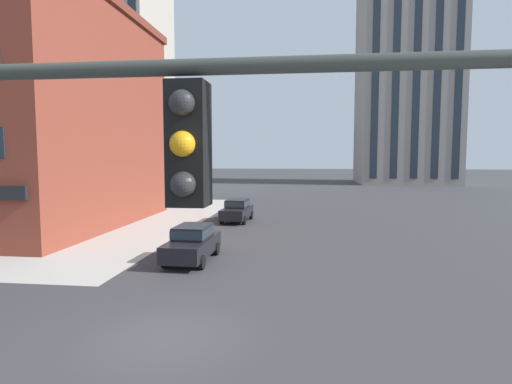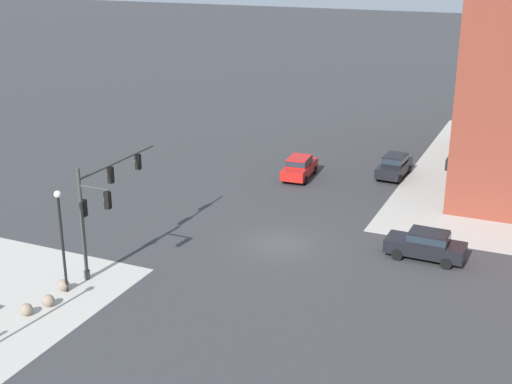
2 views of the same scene
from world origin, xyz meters
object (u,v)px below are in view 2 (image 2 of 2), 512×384
object	(u,v)px
bollard_sphere_curb_c	(26,309)
bollard_sphere_curb_a	(64,285)
car_main_northbound_near	(426,244)
bollard_sphere_curb_b	(48,301)
car_main_southbound_far	(394,165)
traffic_signal_main	(101,200)
street_lamp_corner_near	(61,230)
car_main_northbound_far	(299,166)

from	to	relation	value
bollard_sphere_curb_c	bollard_sphere_curb_a	bearing A→B (deg)	-179.62
car_main_northbound_near	bollard_sphere_curb_b	bearing A→B (deg)	-50.39
bollard_sphere_curb_a	bollard_sphere_curb_c	distance (m)	2.78
car_main_northbound_near	car_main_southbound_far	xyz separation A→B (m)	(-14.13, -5.19, 0.00)
bollard_sphere_curb_a	bollard_sphere_curb_b	world-z (taller)	same
traffic_signal_main	street_lamp_corner_near	xyz separation A→B (m)	(3.02, -0.26, -0.57)
bollard_sphere_curb_a	car_main_northbound_near	xyz separation A→B (m)	(-11.46, 16.24, 0.61)
street_lamp_corner_near	car_main_northbound_far	world-z (taller)	street_lamp_corner_near
traffic_signal_main	car_main_southbound_far	distance (m)	25.14
bollard_sphere_curb_c	car_main_southbound_far	bearing A→B (deg)	158.75
street_lamp_corner_near	car_main_northbound_near	xyz separation A→B (m)	(-11.50, 16.00, -2.52)
bollard_sphere_curb_c	street_lamp_corner_near	world-z (taller)	street_lamp_corner_near
bollard_sphere_curb_b	car_main_northbound_near	bearing A→B (deg)	129.61
bollard_sphere_curb_c	car_main_northbound_far	size ratio (longest dim) A/B	0.13
bollard_sphere_curb_b	street_lamp_corner_near	xyz separation A→B (m)	(-1.61, -0.16, 3.13)
car_main_northbound_far	bollard_sphere_curb_a	bearing A→B (deg)	-11.51
bollard_sphere_curb_b	car_main_northbound_far	size ratio (longest dim) A/B	0.13
street_lamp_corner_near	car_main_southbound_far	world-z (taller)	street_lamp_corner_near
traffic_signal_main	bollard_sphere_curb_b	distance (m)	5.93
bollard_sphere_curb_c	car_main_southbound_far	size ratio (longest dim) A/B	0.14
traffic_signal_main	bollard_sphere_curb_a	world-z (taller)	traffic_signal_main
bollard_sphere_curb_a	bollard_sphere_curb_b	size ratio (longest dim) A/B	1.00
traffic_signal_main	bollard_sphere_curb_a	xyz separation A→B (m)	(2.98, -0.49, -3.71)
car_main_northbound_near	car_main_southbound_far	distance (m)	15.05
bollard_sphere_curb_a	bollard_sphere_curb_c	size ratio (longest dim) A/B	1.00
traffic_signal_main	car_main_northbound_near	distance (m)	18.15
traffic_signal_main	car_main_northbound_far	size ratio (longest dim) A/B	1.58
bollard_sphere_curb_b	car_main_northbound_near	distance (m)	20.57
street_lamp_corner_near	bollard_sphere_curb_b	bearing A→B (deg)	5.64
traffic_signal_main	bollard_sphere_curb_b	xyz separation A→B (m)	(4.63, -0.10, -3.71)
car_main_northbound_near	car_main_northbound_far	bearing A→B (deg)	-132.65
bollard_sphere_curb_b	car_main_southbound_far	world-z (taller)	car_main_southbound_far
bollard_sphere_curb_a	car_main_northbound_near	distance (m)	19.88
bollard_sphere_curb_b	car_main_northbound_near	xyz separation A→B (m)	(-13.11, 15.84, 0.61)
bollard_sphere_curb_a	car_main_northbound_far	bearing A→B (deg)	168.49
bollard_sphere_curb_a	bollard_sphere_curb_c	bearing A→B (deg)	0.38
bollard_sphere_curb_c	street_lamp_corner_near	xyz separation A→B (m)	(-2.75, 0.22, 3.13)
bollard_sphere_curb_c	car_main_northbound_far	world-z (taller)	car_main_northbound_far
car_main_southbound_far	bollard_sphere_curb_b	bearing A→B (deg)	-21.36
bollard_sphere_curb_c	street_lamp_corner_near	size ratio (longest dim) A/B	0.11
bollard_sphere_curb_c	car_main_southbound_far	distance (m)	30.45
bollard_sphere_curb_c	car_main_southbound_far	world-z (taller)	car_main_southbound_far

